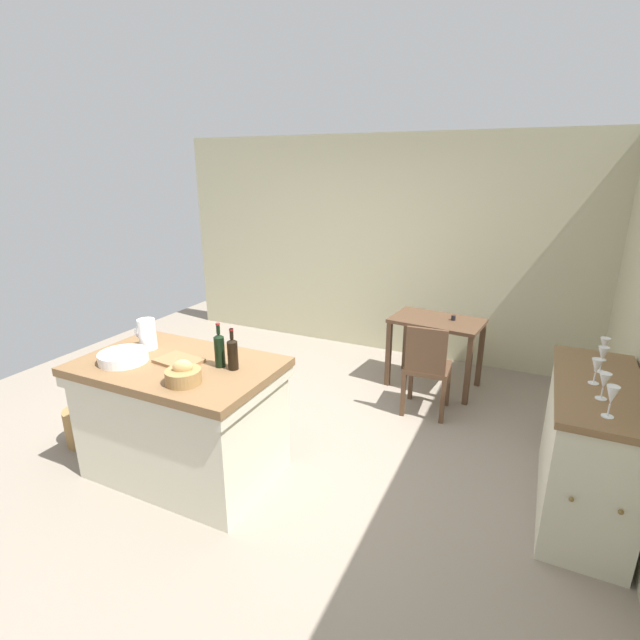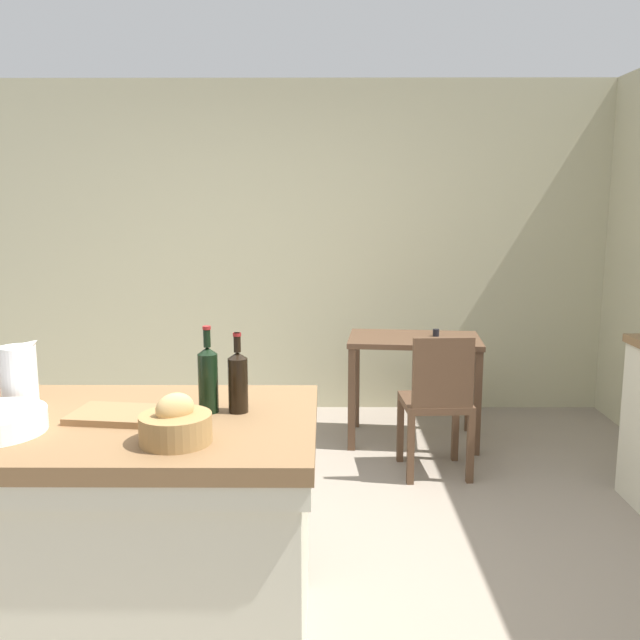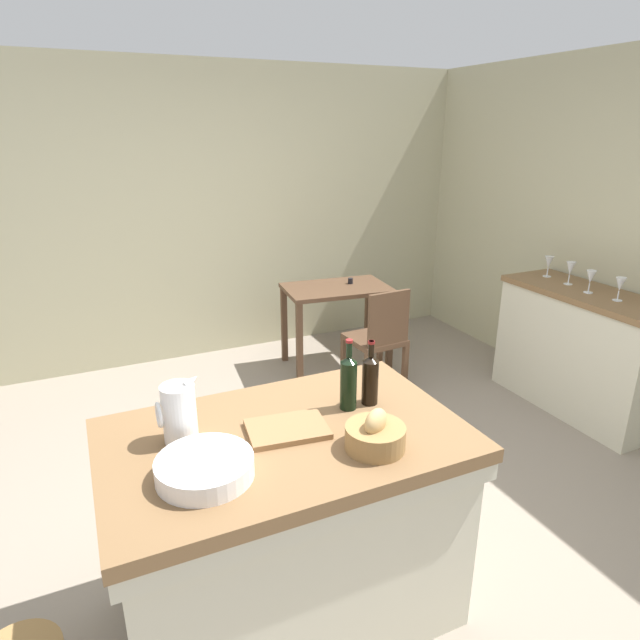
# 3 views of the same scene
# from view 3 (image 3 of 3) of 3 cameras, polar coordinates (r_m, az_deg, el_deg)

# --- Properties ---
(ground_plane) EXTENTS (6.76, 6.76, 0.00)m
(ground_plane) POSITION_cam_3_polar(r_m,az_deg,el_deg) (3.26, 0.53, -19.28)
(ground_plane) COLOR gray
(wall_back) EXTENTS (5.32, 0.12, 2.60)m
(wall_back) POSITION_cam_3_polar(r_m,az_deg,el_deg) (5.07, -12.25, 10.67)
(wall_back) COLOR #B7B28E
(wall_back) RESTS_ON ground
(island_table) EXTENTS (1.43, 0.90, 0.90)m
(island_table) POSITION_cam_3_polar(r_m,az_deg,el_deg) (2.44, -3.50, -20.19)
(island_table) COLOR brown
(island_table) RESTS_ON ground
(side_cabinet) EXTENTS (0.52, 1.29, 0.93)m
(side_cabinet) POSITION_cam_3_polar(r_m,az_deg,el_deg) (4.52, 25.77, -2.95)
(side_cabinet) COLOR brown
(side_cabinet) RESTS_ON ground
(writing_desk) EXTENTS (0.95, 0.65, 0.79)m
(writing_desk) POSITION_cam_3_polar(r_m,az_deg,el_deg) (4.76, 1.74, 2.14)
(writing_desk) COLOR #513826
(writing_desk) RESTS_ON ground
(wooden_chair) EXTENTS (0.42, 0.42, 0.89)m
(wooden_chair) POSITION_cam_3_polar(r_m,az_deg,el_deg) (4.31, 6.22, -1.88)
(wooden_chair) COLOR #513826
(wooden_chair) RESTS_ON ground
(pitcher) EXTENTS (0.17, 0.13, 0.28)m
(pitcher) POSITION_cam_3_polar(r_m,az_deg,el_deg) (2.16, -14.64, -9.43)
(pitcher) COLOR white
(pitcher) RESTS_ON island_table
(wash_bowl) EXTENTS (0.34, 0.34, 0.07)m
(wash_bowl) POSITION_cam_3_polar(r_m,az_deg,el_deg) (1.98, -12.03, -14.98)
(wash_bowl) COLOR white
(wash_bowl) RESTS_ON island_table
(bread_basket) EXTENTS (0.23, 0.23, 0.16)m
(bread_basket) POSITION_cam_3_polar(r_m,az_deg,el_deg) (2.09, 5.84, -11.96)
(bread_basket) COLOR olive
(bread_basket) RESTS_ON island_table
(cutting_board) EXTENTS (0.34, 0.26, 0.02)m
(cutting_board) POSITION_cam_3_polar(r_m,az_deg,el_deg) (2.21, -3.48, -11.39)
(cutting_board) COLOR olive
(cutting_board) RESTS_ON island_table
(wine_bottle_dark) EXTENTS (0.07, 0.07, 0.29)m
(wine_bottle_dark) POSITION_cam_3_polar(r_m,az_deg,el_deg) (2.37, 5.33, -6.13)
(wine_bottle_dark) COLOR black
(wine_bottle_dark) RESTS_ON island_table
(wine_bottle_amber) EXTENTS (0.07, 0.07, 0.32)m
(wine_bottle_amber) POSITION_cam_3_polar(r_m,az_deg,el_deg) (2.32, 3.02, -6.44)
(wine_bottle_amber) COLOR black
(wine_bottle_amber) RESTS_ON island_table
(wine_glass_left) EXTENTS (0.07, 0.07, 0.16)m
(wine_glass_left) POSITION_cam_3_polar(r_m,az_deg,el_deg) (4.21, 29.06, 3.25)
(wine_glass_left) COLOR white
(wine_glass_left) RESTS_ON side_cabinet
(wine_glass_middle) EXTENTS (0.07, 0.07, 0.16)m
(wine_glass_middle) POSITION_cam_3_polar(r_m,az_deg,el_deg) (4.31, 26.61, 4.02)
(wine_glass_middle) COLOR white
(wine_glass_middle) RESTS_ON side_cabinet
(wine_glass_right) EXTENTS (0.07, 0.07, 0.17)m
(wine_glass_right) POSITION_cam_3_polar(r_m,az_deg,el_deg) (4.48, 24.87, 4.90)
(wine_glass_right) COLOR white
(wine_glass_right) RESTS_ON side_cabinet
(wine_glass_far_right) EXTENTS (0.07, 0.07, 0.16)m
(wine_glass_far_right) POSITION_cam_3_polar(r_m,az_deg,el_deg) (4.66, 22.95, 5.57)
(wine_glass_far_right) COLOR white
(wine_glass_far_right) RESTS_ON side_cabinet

